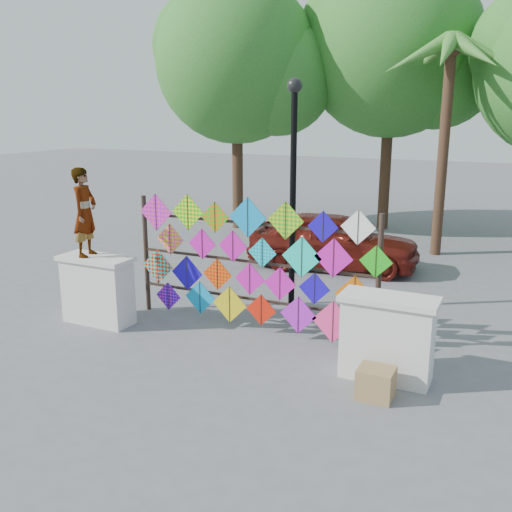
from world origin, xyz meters
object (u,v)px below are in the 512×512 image
(sedan, at_px, (333,240))
(lamppost, at_px, (293,175))
(vendor_woman, at_px, (85,212))
(kite_rack, at_px, (253,265))

(sedan, bearing_deg, lamppost, 176.85)
(sedan, distance_m, lamppost, 3.92)
(sedan, xyz_separation_m, lamppost, (0.23, -3.38, 1.97))
(vendor_woman, bearing_deg, sedan, -39.11)
(vendor_woman, relative_size, lamppost, 0.36)
(kite_rack, bearing_deg, lamppost, 79.89)
(vendor_woman, height_order, sedan, vendor_woman)
(kite_rack, height_order, vendor_woman, vendor_woman)
(kite_rack, relative_size, sedan, 1.17)
(vendor_woman, xyz_separation_m, lamppost, (3.17, 2.20, 0.60))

